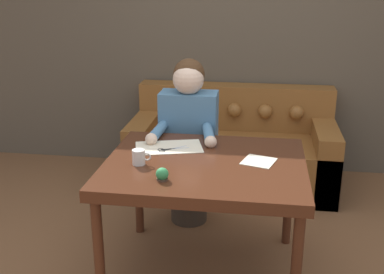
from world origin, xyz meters
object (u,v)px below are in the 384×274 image
Objects in this scene: couch at (232,151)px; dining_table at (205,173)px; mug at (139,157)px; person at (189,140)px; scissors at (168,150)px; pin_cushion at (162,175)px.

dining_table is at bearing -93.09° from couch.
dining_table is 0.41m from mug.
mug is at bearing -103.02° from person.
scissors is 0.47m from pin_cushion.
scissors is 1.72× the size of mug.
couch reaches higher than scissors.
mug is (-0.12, -0.26, 0.04)m from scissors.
scissors is at bearing -104.73° from couch.
scissors is at bearing 97.58° from pin_cushion.
pin_cushion is at bearing -123.24° from dining_table.
person is at bearing 106.89° from dining_table.
mug is (-0.18, -0.76, 0.15)m from person.
mug is (-0.38, -0.10, 0.12)m from dining_table.
couch reaches higher than pin_cushion.
person is (-0.28, -0.79, 0.36)m from couch.
person is at bearing 76.98° from mug.
couch reaches higher than dining_table.
pin_cushion reaches higher than dining_table.
scissors is (-0.06, -0.50, 0.11)m from person.
couch is 1.42× the size of person.
person is at bearing -109.69° from couch.
pin_cushion is (-0.28, -1.76, 0.49)m from couch.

